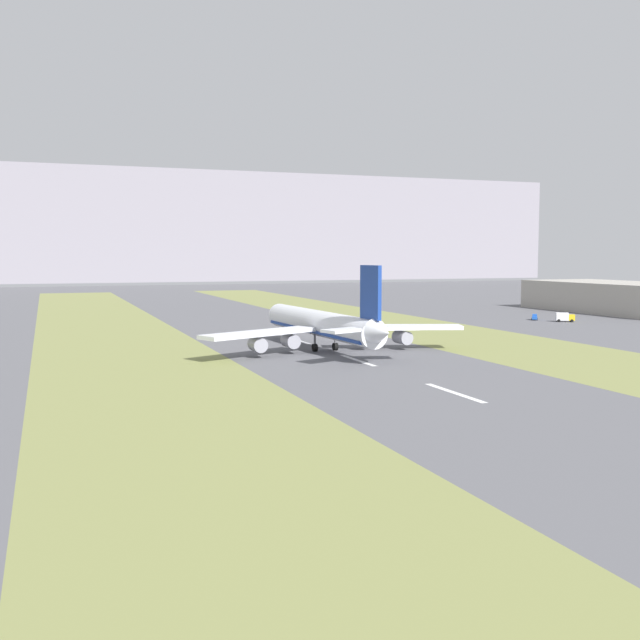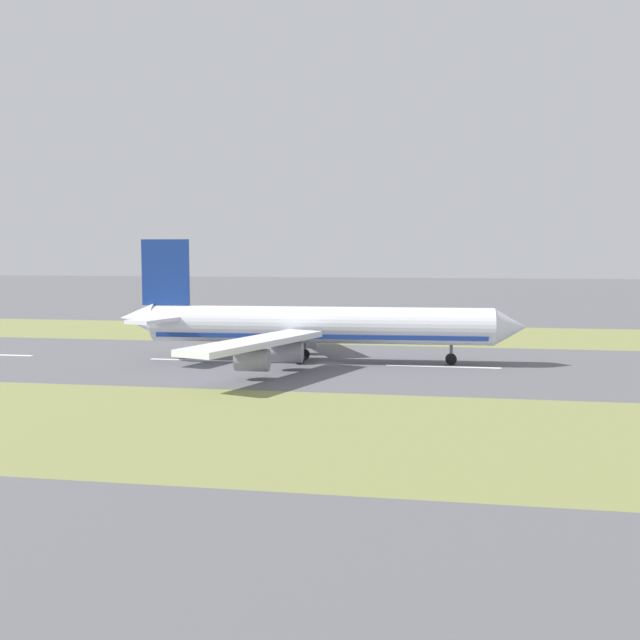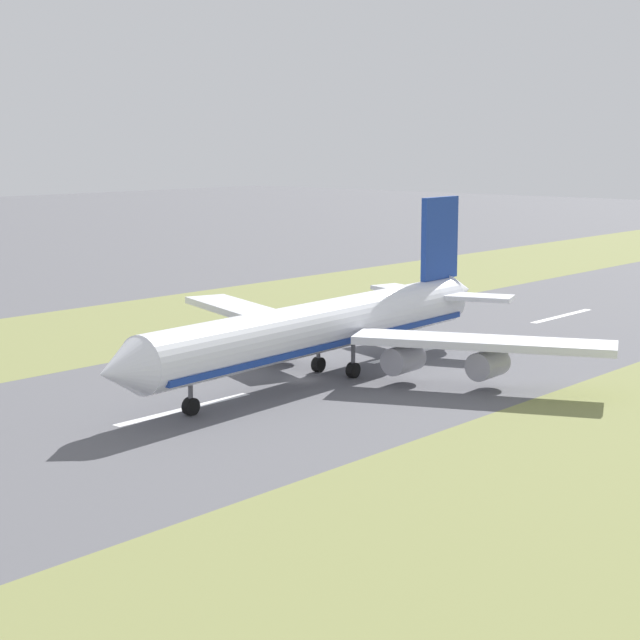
% 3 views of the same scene
% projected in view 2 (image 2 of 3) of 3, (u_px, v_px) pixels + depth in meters
% --- Properties ---
extents(ground_plane, '(800.00, 800.00, 0.00)m').
position_uv_depth(ground_plane, '(328.00, 364.00, 121.60)').
color(ground_plane, '#56565B').
extents(grass_median_west, '(40.00, 600.00, 0.01)m').
position_uv_depth(grass_median_west, '(361.00, 334.00, 165.73)').
color(grass_median_west, olive).
rests_on(grass_median_west, ground).
extents(grass_median_east, '(40.00, 600.00, 0.01)m').
position_uv_depth(grass_median_east, '(258.00, 427.00, 77.47)').
color(grass_median_east, olive).
rests_on(grass_median_east, ground).
extents(centreline_dash_mid, '(1.20, 18.00, 0.01)m').
position_uv_depth(centreline_dash_mid, '(201.00, 360.00, 125.34)').
color(centreline_dash_mid, silver).
rests_on(centreline_dash_mid, ground).
extents(centreline_dash_far, '(1.20, 18.00, 0.01)m').
position_uv_depth(centreline_dash_far, '(443.00, 367.00, 118.42)').
color(centreline_dash_far, silver).
rests_on(centreline_dash_far, ground).
extents(airplane_main_jet, '(64.04, 67.20, 20.20)m').
position_uv_depth(airplane_main_jet, '(308.00, 326.00, 122.69)').
color(airplane_main_jet, silver).
rests_on(airplane_main_jet, ground).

